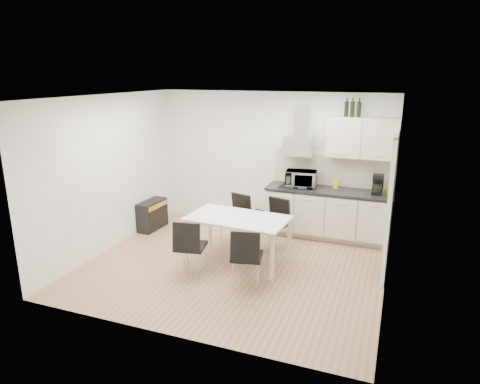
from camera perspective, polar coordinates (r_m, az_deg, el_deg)
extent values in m
plane|color=tan|center=(6.84, -0.75, -9.72)|extent=(4.50, 4.50, 0.00)
cube|color=white|center=(8.24, 4.32, 4.18)|extent=(4.50, 0.10, 2.60)
cube|color=white|center=(4.68, -9.83, -5.01)|extent=(4.50, 0.10, 2.60)
cube|color=white|center=(7.49, -17.03, 2.38)|extent=(0.10, 4.00, 2.60)
cube|color=white|center=(5.98, 19.72, -1.14)|extent=(0.10, 4.00, 2.60)
plane|color=white|center=(6.19, -0.84, 12.58)|extent=(4.50, 4.50, 0.00)
cube|color=white|center=(6.58, 19.31, -1.89)|extent=(0.08, 1.04, 2.10)
cube|color=beige|center=(8.10, 11.46, -5.51)|extent=(2.16, 0.52, 0.10)
cube|color=beige|center=(7.92, 11.58, -2.71)|extent=(2.20, 0.60, 0.76)
cube|color=black|center=(7.79, 11.74, 0.20)|extent=(2.22, 0.64, 0.04)
cube|color=beige|center=(8.01, 12.21, 2.87)|extent=(2.20, 0.02, 0.58)
cube|color=beige|center=(7.68, 16.00, 6.95)|extent=(1.20, 0.35, 0.70)
cube|color=silver|center=(7.83, 7.80, 6.08)|extent=(0.60, 0.46, 0.30)
cube|color=silver|center=(7.88, 8.10, 9.43)|extent=(0.22, 0.20, 0.55)
imported|color=silver|center=(7.82, 8.14, 1.98)|extent=(0.58, 0.37, 0.37)
cube|color=yellow|center=(7.86, 12.63, 1.11)|extent=(0.08, 0.04, 0.18)
cylinder|color=brown|center=(7.66, 18.59, 0.01)|extent=(0.04, 0.04, 0.11)
cylinder|color=#4C6626|center=(7.66, 19.04, -0.03)|extent=(0.04, 0.04, 0.11)
cylinder|color=black|center=(7.65, 14.02, 10.91)|extent=(0.07, 0.07, 0.32)
cylinder|color=black|center=(7.64, 14.77, 10.86)|extent=(0.07, 0.07, 0.32)
cylinder|color=black|center=(7.63, 15.61, 10.79)|extent=(0.07, 0.07, 0.32)
cube|color=white|center=(6.70, -0.29, -3.51)|extent=(1.62, 1.00, 0.03)
cube|color=white|center=(6.83, -7.29, -6.59)|extent=(0.05, 0.05, 0.72)
cube|color=white|center=(6.23, 4.30, -8.76)|extent=(0.05, 0.05, 0.72)
cube|color=white|center=(7.47, -4.09, -4.54)|extent=(0.05, 0.05, 0.72)
cube|color=white|center=(6.92, 6.62, -6.27)|extent=(0.05, 0.05, 0.72)
cube|color=black|center=(8.44, -11.63, -2.99)|extent=(0.31, 0.69, 0.56)
cube|color=gold|center=(8.30, -10.85, -1.80)|extent=(0.04, 0.61, 0.09)
cube|color=black|center=(8.52, 2.35, -3.42)|extent=(0.22, 0.21, 0.30)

